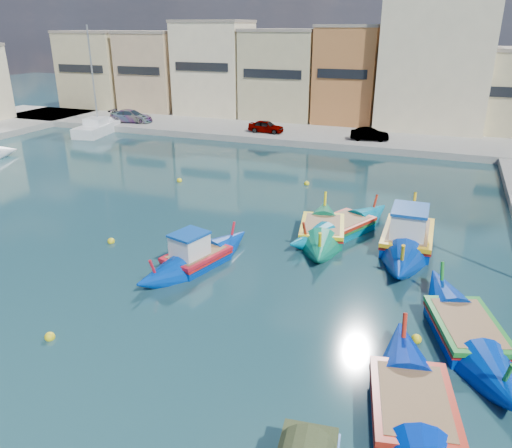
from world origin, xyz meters
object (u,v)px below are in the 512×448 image
at_px(luzzu_turquoise_cabin, 407,238).
at_px(yacht_north, 105,127).
at_px(luzzu_blue_south, 466,333).
at_px(luzzu_green, 322,232).
at_px(luzzu_blue_cabin, 196,259).
at_px(luzzu_cyan_south, 412,412).
at_px(luzzu_cyan_mid, 342,228).
at_px(church_block, 438,45).

height_order(luzzu_turquoise_cabin, yacht_north, yacht_north).
xyz_separation_m(luzzu_blue_south, yacht_north, (-34.76, 26.42, 0.17)).
bearing_deg(luzzu_green, luzzu_turquoise_cabin, 6.66).
xyz_separation_m(luzzu_blue_cabin, luzzu_cyan_south, (10.03, -6.50, -0.03)).
relative_size(luzzu_turquoise_cabin, yacht_north, 0.93).
bearing_deg(luzzu_blue_south, luzzu_blue_cabin, 170.82).
xyz_separation_m(luzzu_green, luzzu_cyan_south, (5.46, -11.71, 0.00)).
bearing_deg(luzzu_cyan_south, yacht_north, 137.02).
relative_size(luzzu_cyan_mid, luzzu_green, 0.99).
height_order(luzzu_cyan_south, yacht_north, yacht_north).
distance_m(luzzu_green, luzzu_blue_south, 9.86).
distance_m(luzzu_blue_cabin, luzzu_cyan_mid, 8.22).
relative_size(luzzu_turquoise_cabin, luzzu_green, 1.22).
bearing_deg(luzzu_blue_south, luzzu_green, 134.24).
xyz_separation_m(luzzu_cyan_mid, luzzu_green, (-0.81, -1.00, 0.02)).
bearing_deg(yacht_north, luzzu_cyan_mid, -32.61).
bearing_deg(yacht_north, luzzu_blue_cabin, -46.51).
bearing_deg(luzzu_turquoise_cabin, luzzu_blue_south, -70.51).
relative_size(church_block, luzzu_blue_cabin, 2.54).
relative_size(luzzu_turquoise_cabin, luzzu_cyan_south, 1.18).
distance_m(luzzu_green, yacht_north, 33.94).
relative_size(church_block, luzzu_green, 2.25).
bearing_deg(luzzu_blue_cabin, luzzu_turquoise_cabin, 33.01).
distance_m(church_block, luzzu_turquoise_cabin, 31.76).
height_order(luzzu_turquoise_cabin, luzzu_green, luzzu_turquoise_cabin).
xyz_separation_m(luzzu_cyan_mid, luzzu_cyan_south, (4.64, -12.71, 0.02)).
distance_m(luzzu_blue_cabin, yacht_north, 33.87).
bearing_deg(luzzu_cyan_south, luzzu_cyan_mid, 110.08).
xyz_separation_m(luzzu_cyan_south, yacht_north, (-33.34, 31.07, 0.16)).
bearing_deg(yacht_north, luzzu_cyan_south, -42.98).
relative_size(luzzu_blue_cabin, luzzu_cyan_south, 0.86).
height_order(luzzu_blue_south, luzzu_cyan_south, luzzu_cyan_south).
bearing_deg(luzzu_turquoise_cabin, luzzu_cyan_mid, 171.54).
bearing_deg(luzzu_blue_south, luzzu_cyan_south, -106.98).
height_order(church_block, yacht_north, church_block).
height_order(luzzu_turquoise_cabin, luzzu_cyan_south, luzzu_turquoise_cabin).
bearing_deg(luzzu_turquoise_cabin, church_block, 91.47).
bearing_deg(luzzu_blue_cabin, luzzu_blue_south, -9.18).
relative_size(church_block, luzzu_cyan_south, 2.18).
distance_m(luzzu_turquoise_cabin, luzzu_cyan_south, 12.27).
bearing_deg(church_block, yacht_north, -159.26).
relative_size(luzzu_blue_cabin, luzzu_cyan_mid, 0.89).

